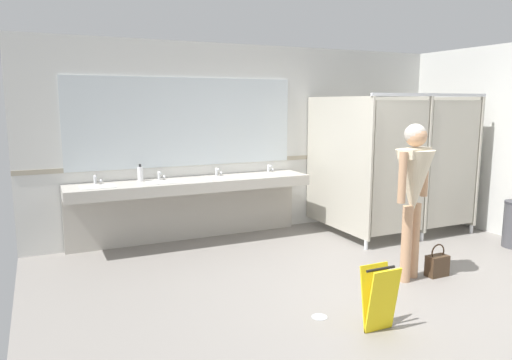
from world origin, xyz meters
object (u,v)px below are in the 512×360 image
at_px(handbag, 437,265).
at_px(soap_dispenser, 140,174).
at_px(wet_floor_sign, 379,298).
at_px(person_standing, 413,182).

distance_m(handbag, soap_dispenser, 3.76).
height_order(soap_dispenser, wet_floor_sign, soap_dispenser).
bearing_deg(handbag, wet_floor_sign, -152.17).
xyz_separation_m(handbag, wet_floor_sign, (-1.40, -0.74, 0.16)).
xyz_separation_m(handbag, soap_dispenser, (-2.71, 2.47, 0.84)).
bearing_deg(wet_floor_sign, person_standing, 37.12).
relative_size(person_standing, soap_dispenser, 7.49).
bearing_deg(soap_dispenser, wet_floor_sign, -67.83).
bearing_deg(wet_floor_sign, soap_dispenser, 112.17).
height_order(person_standing, wet_floor_sign, person_standing).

